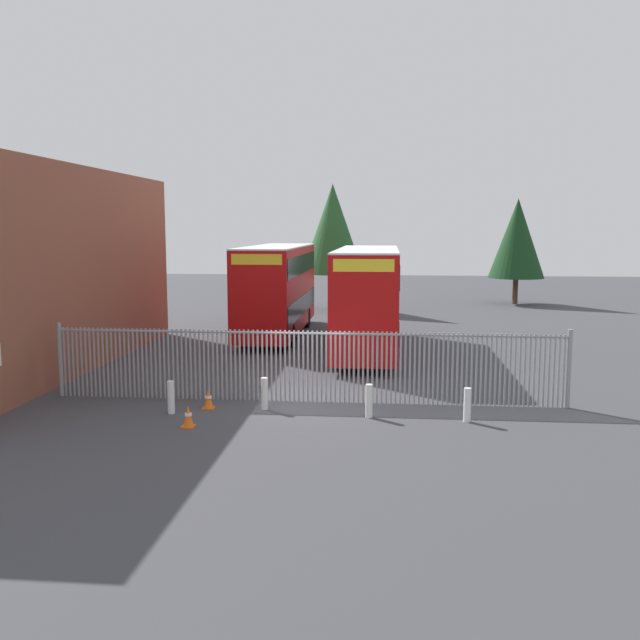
% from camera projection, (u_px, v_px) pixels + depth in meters
% --- Properties ---
extents(ground_plane, '(100.00, 100.00, 0.00)m').
position_uv_depth(ground_plane, '(329.00, 355.00, 29.23)').
color(ground_plane, '#3D3D42').
extents(palisade_fence, '(15.73, 0.14, 2.35)m').
position_uv_depth(palisade_fence, '(306.00, 364.00, 21.19)').
color(palisade_fence, gray).
rests_on(palisade_fence, ground).
extents(double_decker_bus_near_gate, '(2.54, 10.81, 4.42)m').
position_uv_depth(double_decker_bus_near_gate, '(368.00, 296.00, 29.61)').
color(double_decker_bus_near_gate, '#B70C0C').
rests_on(double_decker_bus_near_gate, ground).
extents(double_decker_bus_behind_fence_left, '(2.54, 10.81, 4.42)m').
position_uv_depth(double_decker_bus_behind_fence_left, '(277.00, 287.00, 34.19)').
color(double_decker_bus_behind_fence_left, '#B70C0C').
rests_on(double_decker_bus_behind_fence_left, ground).
extents(bollard_near_left, '(0.20, 0.20, 0.95)m').
position_uv_depth(bollard_near_left, '(171.00, 397.00, 19.92)').
color(bollard_near_left, silver).
rests_on(bollard_near_left, ground).
extents(bollard_center_front, '(0.20, 0.20, 0.95)m').
position_uv_depth(bollard_center_front, '(264.00, 394.00, 20.35)').
color(bollard_center_front, silver).
rests_on(bollard_center_front, ground).
extents(bollard_near_right, '(0.20, 0.20, 0.95)m').
position_uv_depth(bollard_near_right, '(369.00, 401.00, 19.50)').
color(bollard_near_right, silver).
rests_on(bollard_near_right, ground).
extents(bollard_far_right, '(0.20, 0.20, 0.95)m').
position_uv_depth(bollard_far_right, '(467.00, 405.00, 19.05)').
color(bollard_far_right, silver).
rests_on(bollard_far_right, ground).
extents(traffic_cone_by_gate, '(0.34, 0.34, 0.59)m').
position_uv_depth(traffic_cone_by_gate, '(188.00, 416.00, 18.58)').
color(traffic_cone_by_gate, orange).
rests_on(traffic_cone_by_gate, ground).
extents(traffic_cone_mid_forecourt, '(0.34, 0.34, 0.59)m').
position_uv_depth(traffic_cone_mid_forecourt, '(208.00, 399.00, 20.48)').
color(traffic_cone_mid_forecourt, orange).
rests_on(traffic_cone_mid_forecourt, ground).
extents(tree_tall_back, '(4.00, 4.00, 8.09)m').
position_uv_depth(tree_tall_back, '(333.00, 229.00, 44.49)').
color(tree_tall_back, '#4C3823').
rests_on(tree_tall_back, ground).
extents(tree_short_side, '(3.84, 3.84, 7.31)m').
position_uv_depth(tree_short_side, '(517.00, 239.00, 48.15)').
color(tree_short_side, '#4C3823').
rests_on(tree_short_side, ground).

